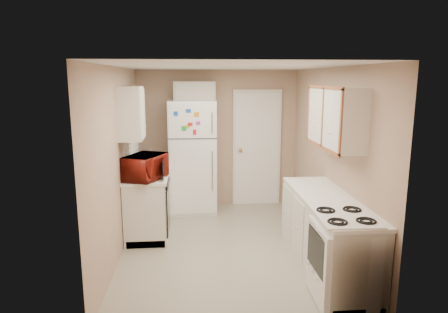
{
  "coord_description": "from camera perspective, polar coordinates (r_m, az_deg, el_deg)",
  "views": [
    {
      "loc": [
        -0.46,
        -5.1,
        2.26
      ],
      "look_at": [
        0.0,
        0.5,
        1.15
      ],
      "focal_mm": 32.0,
      "sensor_mm": 36.0,
      "label": 1
    }
  ],
  "objects": [
    {
      "name": "refrigerator",
      "position": [
        6.83,
        -4.49,
        0.06
      ],
      "size": [
        0.78,
        0.76,
        1.9
      ],
      "primitive_type": "cube",
      "rotation": [
        0.0,
        0.0,
        -0.0
      ],
      "color": "white",
      "rests_on": "floor"
    },
    {
      "name": "dishwasher",
      "position": [
        5.69,
        -8.05,
        -7.06
      ],
      "size": [
        0.03,
        0.58,
        0.72
      ],
      "primitive_type": "cube",
      "color": "black",
      "rests_on": "floor"
    },
    {
      "name": "wall_front",
      "position": [
        3.4,
        3.36,
        -6.98
      ],
      "size": [
        2.8,
        2.8,
        0.0
      ],
      "primitive_type": "plane",
      "color": "tan",
      "rests_on": "floor"
    },
    {
      "name": "right_counter",
      "position": [
        4.92,
        14.43,
        -10.78
      ],
      "size": [
        0.6,
        2.0,
        0.9
      ],
      "primitive_type": "cube",
      "color": "silver",
      "rests_on": "floor"
    },
    {
      "name": "ceiling",
      "position": [
        5.12,
        0.47,
        12.75
      ],
      "size": [
        3.8,
        3.8,
        0.0
      ],
      "primitive_type": "plane",
      "color": "white",
      "rests_on": "floor"
    },
    {
      "name": "cabinet_over_fridge",
      "position": [
        6.85,
        -4.25,
        8.97
      ],
      "size": [
        0.7,
        0.3,
        0.4
      ],
      "primitive_type": "cube",
      "color": "silver",
      "rests_on": "wall_back"
    },
    {
      "name": "microwave",
      "position": [
        5.52,
        -11.19,
        -1.68
      ],
      "size": [
        0.69,
        0.55,
        0.4
      ],
      "primitive_type": "imported",
      "rotation": [
        0.0,
        0.0,
        1.15
      ],
      "color": "maroon",
      "rests_on": "left_counter"
    },
    {
      "name": "wall_left",
      "position": [
        5.29,
        -14.83,
        -0.75
      ],
      "size": [
        3.8,
        3.8,
        0.0
      ],
      "primitive_type": "plane",
      "color": "tan",
      "rests_on": "floor"
    },
    {
      "name": "wall_back",
      "position": [
        7.09,
        -0.93,
        2.57
      ],
      "size": [
        2.8,
        2.8,
        0.0
      ],
      "primitive_type": "plane",
      "color": "tan",
      "rests_on": "floor"
    },
    {
      "name": "upper_cabinet_left",
      "position": [
        5.4,
        -13.17,
        6.0
      ],
      "size": [
        0.3,
        0.45,
        0.7
      ],
      "primitive_type": "cube",
      "color": "silver",
      "rests_on": "wall_left"
    },
    {
      "name": "window_blinds",
      "position": [
        6.25,
        -13.0,
        4.83
      ],
      "size": [
        0.1,
        0.98,
        1.08
      ],
      "primitive_type": "cube",
      "color": "silver",
      "rests_on": "wall_left"
    },
    {
      "name": "upper_cabinet_right",
      "position": [
        4.93,
        15.71,
        5.42
      ],
      "size": [
        0.3,
        1.2,
        0.7
      ],
      "primitive_type": "cube",
      "color": "silver",
      "rests_on": "wall_right"
    },
    {
      "name": "interior_door",
      "position": [
        7.16,
        4.69,
        1.16
      ],
      "size": [
        0.86,
        0.06,
        2.08
      ],
      "primitive_type": "cube",
      "color": "white",
      "rests_on": "floor"
    },
    {
      "name": "left_counter",
      "position": [
        6.3,
        -10.38,
        -5.72
      ],
      "size": [
        0.6,
        1.8,
        0.9
      ],
      "primitive_type": "cube",
      "color": "silver",
      "rests_on": "floor"
    },
    {
      "name": "wall_right",
      "position": [
        5.53,
        15.06,
        -0.26
      ],
      "size": [
        3.8,
        3.8,
        0.0
      ],
      "primitive_type": "plane",
      "color": "tan",
      "rests_on": "floor"
    },
    {
      "name": "sink",
      "position": [
        6.34,
        -10.38,
        -1.77
      ],
      "size": [
        0.54,
        0.74,
        0.16
      ],
      "primitive_type": "cube",
      "color": "gray",
      "rests_on": "left_counter"
    },
    {
      "name": "soap_bottle",
      "position": [
        6.85,
        -10.4,
        0.39
      ],
      "size": [
        0.11,
        0.11,
        0.18
      ],
      "primitive_type": "imported",
      "rotation": [
        0.0,
        0.0,
        -0.44
      ],
      "color": "white",
      "rests_on": "left_counter"
    },
    {
      "name": "floor",
      "position": [
        5.59,
        0.43,
        -12.65
      ],
      "size": [
        3.8,
        3.8,
        0.0
      ],
      "primitive_type": "plane",
      "color": "#B5AF9C",
      "rests_on": "ground"
    },
    {
      "name": "stove",
      "position": [
        4.36,
        16.53,
        -14.39
      ],
      "size": [
        0.57,
        0.7,
        0.82
      ],
      "primitive_type": "cube",
      "rotation": [
        0.0,
        0.0,
        -0.04
      ],
      "color": "white",
      "rests_on": "floor"
    }
  ]
}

